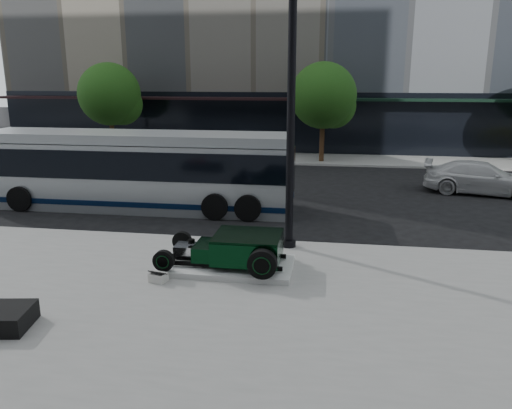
% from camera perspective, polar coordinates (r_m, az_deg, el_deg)
% --- Properties ---
extents(ground, '(120.00, 120.00, 0.00)m').
position_cam_1_polar(ground, '(17.31, 2.90, -2.36)').
color(ground, black).
rests_on(ground, ground).
extents(sidewalk_far, '(70.00, 4.00, 0.12)m').
position_cam_1_polar(sidewalk_far, '(30.93, 5.65, 5.21)').
color(sidewalk_far, gray).
rests_on(sidewalk_far, ground).
extents(street_trees, '(29.80, 3.80, 5.70)m').
position_cam_1_polar(street_trees, '(29.58, 7.98, 11.95)').
color(street_trees, black).
rests_on(street_trees, sidewalk_far).
extents(display_plinth, '(3.40, 1.80, 0.15)m').
position_cam_1_polar(display_plinth, '(13.18, -3.31, -6.98)').
color(display_plinth, silver).
rests_on(display_plinth, sidewalk_near).
extents(hot_rod, '(3.22, 2.00, 0.81)m').
position_cam_1_polar(hot_rod, '(12.94, -1.89, -5.00)').
color(hot_rod, black).
rests_on(hot_rod, display_plinth).
extents(info_plaque, '(0.46, 0.39, 0.31)m').
position_cam_1_polar(info_plaque, '(12.56, -11.12, -8.11)').
color(info_plaque, silver).
rests_on(info_plaque, sidewalk_near).
extents(lamppost, '(0.42, 0.42, 7.61)m').
position_cam_1_polar(lamppost, '(14.09, 3.99, 8.85)').
color(lamppost, black).
rests_on(lamppost, sidewalk_near).
extents(transit_bus, '(12.12, 2.88, 2.92)m').
position_cam_1_polar(transit_bus, '(19.89, -13.44, 3.89)').
color(transit_bus, '#A5ABAF').
rests_on(transit_bus, ground).
extents(white_sedan, '(5.10, 2.92, 1.39)m').
position_cam_1_polar(white_sedan, '(23.88, 24.36, 2.78)').
color(white_sedan, silver).
rests_on(white_sedan, ground).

